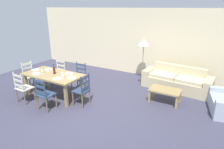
{
  "coord_description": "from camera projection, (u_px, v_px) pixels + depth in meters",
  "views": [
    {
      "loc": [
        3.23,
        -4.16,
        2.75
      ],
      "look_at": [
        0.44,
        0.76,
        0.75
      ],
      "focal_mm": 31.0,
      "sensor_mm": 36.0,
      "label": 1
    }
  ],
  "objects": [
    {
      "name": "ground_plane",
      "position": [
        87.0,
        103.0,
        5.84
      ],
      "size": [
        9.6,
        9.6,
        0.02
      ],
      "primitive_type": "cube",
      "color": "#3D3C50"
    },
    {
      "name": "wall_far",
      "position": [
        133.0,
        42.0,
        8.09
      ],
      "size": [
        9.6,
        0.16,
        2.7
      ],
      "primitive_type": "cube",
      "color": "beige",
      "rests_on": "ground_plane"
    },
    {
      "name": "dining_table",
      "position": [
        53.0,
        77.0,
        6.09
      ],
      "size": [
        1.9,
        0.96,
        0.75
      ],
      "color": "#9C814F",
      "rests_on": "ground_plane"
    },
    {
      "name": "dining_chair_near_left",
      "position": [
        23.0,
        88.0,
        5.72
      ],
      "size": [
        0.43,
        0.41,
        0.96
      ],
      "color": "beige",
      "rests_on": "ground_plane"
    },
    {
      "name": "dining_chair_near_right",
      "position": [
        44.0,
        94.0,
        5.3
      ],
      "size": [
        0.43,
        0.41,
        0.96
      ],
      "color": "navy",
      "rests_on": "ground_plane"
    },
    {
      "name": "dining_chair_far_left",
      "position": [
        59.0,
        73.0,
        6.96
      ],
      "size": [
        0.43,
        0.41,
        0.96
      ],
      "color": "beige",
      "rests_on": "ground_plane"
    },
    {
      "name": "dining_chair_far_right",
      "position": [
        79.0,
        77.0,
        6.6
      ],
      "size": [
        0.44,
        0.42,
        0.96
      ],
      "color": "#304462",
      "rests_on": "ground_plane"
    },
    {
      "name": "dining_chair_head_west",
      "position": [
        30.0,
        76.0,
        6.71
      ],
      "size": [
        0.43,
        0.45,
        0.96
      ],
      "color": "beige",
      "rests_on": "ground_plane"
    },
    {
      "name": "dining_chair_head_east",
      "position": [
        82.0,
        90.0,
        5.57
      ],
      "size": [
        0.4,
        0.42,
        0.96
      ],
      "color": "navy",
      "rests_on": "ground_plane"
    },
    {
      "name": "dinner_plate_near_left",
      "position": [
        36.0,
        74.0,
        6.06
      ],
      "size": [
        0.24,
        0.24,
        0.02
      ],
      "primitive_type": "cylinder",
      "color": "white",
      "rests_on": "dining_table"
    },
    {
      "name": "fork_near_left",
      "position": [
        33.0,
        73.0,
        6.13
      ],
      "size": [
        0.03,
        0.17,
        0.01
      ],
      "primitive_type": "cube",
      "rotation": [
        0.0,
        0.0,
        0.05
      ],
      "color": "silver",
      "rests_on": "dining_table"
    },
    {
      "name": "dinner_plate_near_right",
      "position": [
        58.0,
        79.0,
        5.64
      ],
      "size": [
        0.24,
        0.24,
        0.02
      ],
      "primitive_type": "cylinder",
      "color": "white",
      "rests_on": "dining_table"
    },
    {
      "name": "fork_near_right",
      "position": [
        54.0,
        78.0,
        5.71
      ],
      "size": [
        0.02,
        0.17,
        0.01
      ],
      "primitive_type": "cube",
      "rotation": [
        0.0,
        0.0,
        -0.0
      ],
      "color": "silver",
      "rests_on": "dining_table"
    },
    {
      "name": "dinner_plate_far_left",
      "position": [
        49.0,
        69.0,
        6.47
      ],
      "size": [
        0.24,
        0.24,
        0.02
      ],
      "primitive_type": "cylinder",
      "color": "white",
      "rests_on": "dining_table"
    },
    {
      "name": "fork_far_left",
      "position": [
        45.0,
        69.0,
        6.54
      ],
      "size": [
        0.03,
        0.17,
        0.01
      ],
      "primitive_type": "cube",
      "rotation": [
        0.0,
        0.0,
        -0.06
      ],
      "color": "silver",
      "rests_on": "dining_table"
    },
    {
      "name": "dinner_plate_far_right",
      "position": [
        69.0,
        74.0,
        6.05
      ],
      "size": [
        0.24,
        0.24,
        0.02
      ],
      "primitive_type": "cylinder",
      "color": "white",
      "rests_on": "dining_table"
    },
    {
      "name": "fork_far_right",
      "position": [
        65.0,
        73.0,
        6.12
      ],
      "size": [
        0.02,
        0.17,
        0.01
      ],
      "primitive_type": "cube",
      "rotation": [
        0.0,
        0.0,
        -0.01
      ],
      "color": "silver",
      "rests_on": "dining_table"
    },
    {
      "name": "dinner_plate_head_west",
      "position": [
        36.0,
        70.0,
        6.42
      ],
      "size": [
        0.24,
        0.24,
        0.02
      ],
      "primitive_type": "cylinder",
      "color": "white",
      "rests_on": "dining_table"
    },
    {
      "name": "fork_head_west",
      "position": [
        33.0,
        69.0,
        6.49
      ],
      "size": [
        0.02,
        0.17,
        0.01
      ],
      "primitive_type": "cube",
      "rotation": [
        0.0,
        0.0,
        -0.01
      ],
      "color": "silver",
      "rests_on": "dining_table"
    },
    {
      "name": "dinner_plate_head_east",
      "position": [
        72.0,
        78.0,
        5.69
      ],
      "size": [
        0.24,
        0.24,
        0.02
      ],
      "primitive_type": "cylinder",
      "color": "white",
      "rests_on": "dining_table"
    },
    {
      "name": "fork_head_east",
      "position": [
        68.0,
        77.0,
        5.76
      ],
      "size": [
        0.03,
        0.17,
        0.01
      ],
      "primitive_type": "cube",
      "rotation": [
        0.0,
        0.0,
        -0.07
      ],
      "color": "silver",
      "rests_on": "dining_table"
    },
    {
      "name": "wine_bottle",
      "position": [
        54.0,
        70.0,
        6.02
      ],
      "size": [
        0.07,
        0.07,
        0.32
      ],
      "color": "#471919",
      "rests_on": "dining_table"
    },
    {
      "name": "wine_glass_near_left",
      "position": [
        42.0,
        70.0,
        6.06
      ],
      "size": [
        0.06,
        0.06,
        0.16
      ],
      "color": "white",
      "rests_on": "dining_table"
    },
    {
      "name": "wine_glass_near_right",
      "position": [
        63.0,
        75.0,
        5.63
      ],
      "size": [
        0.06,
        0.06,
        0.16
      ],
      "color": "white",
      "rests_on": "dining_table"
    },
    {
      "name": "wine_glass_far_left",
      "position": [
        48.0,
        68.0,
        6.28
      ],
      "size": [
        0.06,
        0.06,
        0.16
      ],
      "color": "white",
      "rests_on": "dining_table"
    },
    {
      "name": "coffee_cup_primary",
      "position": [
        62.0,
        74.0,
        5.93
      ],
      "size": [
        0.07,
        0.07,
        0.09
      ],
      "primitive_type": "cylinder",
      "color": "silver",
      "rests_on": "dining_table"
    },
    {
      "name": "couch",
      "position": [
        177.0,
        81.0,
        6.73
      ],
      "size": [
        2.34,
        1.0,
        0.8
      ],
      "color": "#C5B78D",
      "rests_on": "ground_plane"
    },
    {
      "name": "coffee_table",
      "position": [
        165.0,
        91.0,
        5.76
      ],
      "size": [
        0.9,
        0.56,
        0.42
      ],
      "color": "#9C814F",
      "rests_on": "ground_plane"
    },
    {
      "name": "standing_lamp",
      "position": [
        144.0,
        45.0,
        7.14
      ],
      "size": [
        0.4,
        0.4,
        1.64
      ],
      "color": "#332D28",
      "rests_on": "ground_plane"
    }
  ]
}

